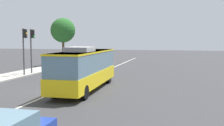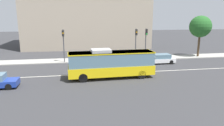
# 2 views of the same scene
# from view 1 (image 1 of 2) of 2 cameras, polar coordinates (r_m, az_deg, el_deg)

# --- Properties ---
(ground_plane) EXTENTS (160.00, 160.00, 0.00)m
(ground_plane) POSITION_cam_1_polar(r_m,az_deg,el_deg) (20.94, -11.76, -6.03)
(ground_plane) COLOR #333335
(lane_centre_line) EXTENTS (76.00, 0.16, 0.01)m
(lane_centre_line) POSITION_cam_1_polar(r_m,az_deg,el_deg) (20.94, -11.76, -6.01)
(lane_centre_line) COLOR silver
(lane_centre_line) RESTS_ON ground_plane
(transit_bus) EXTENTS (10.07, 2.78, 3.46)m
(transit_bus) POSITION_cam_1_polar(r_m,az_deg,el_deg) (20.98, -5.88, -0.92)
(transit_bus) COLOR yellow
(transit_bus) RESTS_ON ground_plane
(sedan_white) EXTENTS (4.51, 1.84, 1.46)m
(sedan_white) POSITION_cam_1_polar(r_m,az_deg,el_deg) (31.54, -10.95, -0.93)
(sedan_white) COLOR white
(sedan_white) RESTS_ON ground_plane
(traffic_light_near_corner) EXTENTS (0.33, 0.62, 5.20)m
(traffic_light_near_corner) POSITION_cam_1_polar(r_m,az_deg,el_deg) (29.96, -18.51, 4.02)
(traffic_light_near_corner) COLOR #47474C
(traffic_light_near_corner) RESTS_ON ground_plane
(traffic_light_mid_block) EXTENTS (0.33, 0.62, 5.20)m
(traffic_light_mid_block) POSITION_cam_1_polar(r_m,az_deg,el_deg) (31.52, -17.02, 4.11)
(traffic_light_mid_block) COLOR #47474C
(traffic_light_mid_block) RESTS_ON ground_plane
(street_tree_kerbside_left) EXTENTS (3.75, 3.75, 7.27)m
(street_tree_kerbside_left) POSITION_cam_1_polar(r_m,az_deg,el_deg) (40.81, -10.62, 6.97)
(street_tree_kerbside_left) COLOR #4C3823
(street_tree_kerbside_left) RESTS_ON ground_plane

